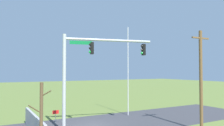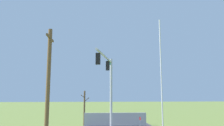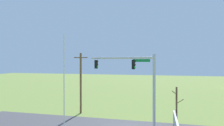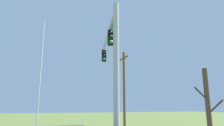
% 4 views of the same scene
% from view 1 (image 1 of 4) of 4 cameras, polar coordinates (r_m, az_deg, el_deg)
% --- Properties ---
extents(ground_plane, '(160.00, 160.00, 0.00)m').
position_cam_1_polar(ground_plane, '(19.87, -5.46, -15.85)').
color(ground_plane, olive).
extents(road_surface, '(28.00, 8.00, 0.01)m').
position_cam_1_polar(road_surface, '(21.76, 4.54, -14.60)').
color(road_surface, '#3D3D42').
rests_on(road_surface, ground_plane).
extents(retaining_fence, '(0.20, 7.36, 1.49)m').
position_cam_1_polar(retaining_fence, '(18.13, -19.32, -14.70)').
color(retaining_fence, '#A8A8AD').
rests_on(retaining_fence, ground_plane).
extents(signal_mast, '(7.21, 1.90, 7.61)m').
position_cam_1_polar(signal_mast, '(17.74, -6.24, -0.27)').
color(signal_mast, '#B2B5BA').
rests_on(signal_mast, ground_plane).
extents(flagpole, '(0.10, 0.10, 9.47)m').
position_cam_1_polar(flagpole, '(23.93, 4.12, -2.04)').
color(flagpole, silver).
rests_on(flagpole, ground_plane).
extents(utility_pole, '(1.90, 0.26, 7.98)m').
position_cam_1_polar(utility_pole, '(19.12, 21.84, -3.67)').
color(utility_pole, brown).
rests_on(utility_pole, ground_plane).
extents(bare_tree, '(1.27, 1.02, 4.07)m').
position_cam_1_polar(bare_tree, '(14.25, -17.70, -12.72)').
color(bare_tree, brown).
rests_on(bare_tree, ground_plane).
extents(open_sign, '(0.56, 0.04, 1.22)m').
position_cam_1_polar(open_sign, '(20.96, -14.26, -12.52)').
color(open_sign, silver).
rests_on(open_sign, ground_plane).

